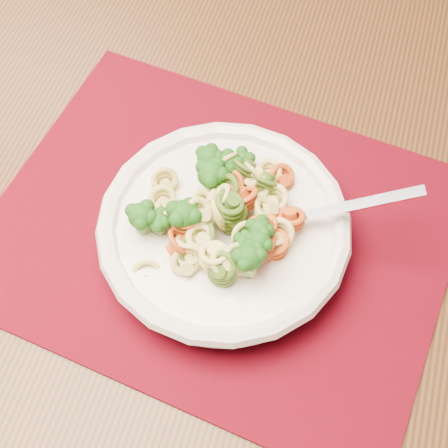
# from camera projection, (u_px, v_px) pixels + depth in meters

# --- Properties ---
(dining_table) EXTENTS (1.38, 0.92, 0.70)m
(dining_table) POSITION_uv_depth(u_px,v_px,m) (201.00, 180.00, 0.80)
(dining_table) COLOR #553417
(dining_table) RESTS_ON ground
(placemat) EXTENTS (0.51, 0.43, 0.00)m
(placemat) POSITION_uv_depth(u_px,v_px,m) (219.00, 232.00, 0.65)
(placemat) COLOR #560311
(placemat) RESTS_ON dining_table
(pasta_bowl) EXTENTS (0.25, 0.25, 0.05)m
(pasta_bowl) POSITION_uv_depth(u_px,v_px,m) (224.00, 229.00, 0.61)
(pasta_bowl) COLOR white
(pasta_bowl) RESTS_ON placemat
(pasta_broccoli_heap) EXTENTS (0.21, 0.21, 0.06)m
(pasta_broccoli_heap) POSITION_uv_depth(u_px,v_px,m) (224.00, 221.00, 0.60)
(pasta_broccoli_heap) COLOR #E9D873
(pasta_broccoli_heap) RESTS_ON pasta_bowl
(fork) EXTENTS (0.18, 0.08, 0.08)m
(fork) POSITION_uv_depth(u_px,v_px,m) (282.00, 221.00, 0.60)
(fork) COLOR silver
(fork) RESTS_ON pasta_bowl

